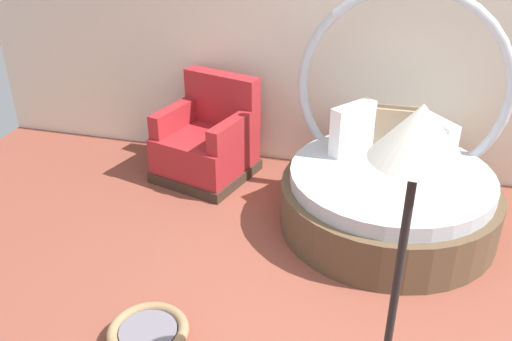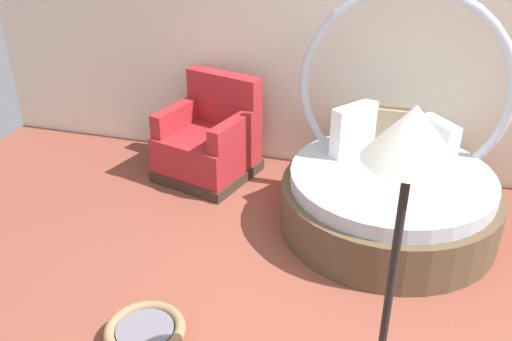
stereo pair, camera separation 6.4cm
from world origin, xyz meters
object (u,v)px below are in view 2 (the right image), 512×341
Objects in this scene: pet_basket at (145,333)px; floor_lamp at (408,171)px; red_armchair at (210,142)px; round_daybed at (391,184)px.

floor_lamp reaches higher than pet_basket.
red_armchair is at bearing 99.39° from pet_basket.
red_armchair is 2.25m from pet_basket.
pet_basket is 0.28× the size of floor_lamp.
floor_lamp is at bearing -53.18° from red_armchair.
red_armchair is (-1.71, 0.41, -0.03)m from round_daybed.
round_daybed is 1.92× the size of red_armchair.
red_armchair is 0.54× the size of floor_lamp.
round_daybed is at bearing 52.97° from pet_basket.
round_daybed is at bearing 92.00° from floor_lamp.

